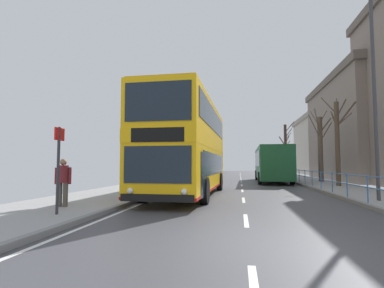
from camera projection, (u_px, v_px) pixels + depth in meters
ground at (211, 241)px, 5.85m from camera, size 15.80×140.00×0.20m
double_decker_bus_main at (188, 147)px, 15.05m from camera, size 2.97×10.78×4.55m
background_bus_far_lane at (272, 163)px, 26.86m from camera, size 2.84×10.94×3.00m
pedestrian_railing_far_kerb at (312, 176)px, 19.41m from camera, size 0.05×29.81×1.01m
pedestrian_with_backpack at (63, 179)px, 10.06m from camera, size 0.55×0.57×1.58m
bus_stop_sign_near at (58, 160)px, 8.53m from camera, size 0.08×0.44×2.45m
street_lamp_far_side at (373, 72)px, 12.06m from camera, size 0.28×0.60×8.90m
bare_tree_far_00 at (286, 149)px, 40.02m from camera, size 2.25×3.54×7.12m
bare_tree_far_01 at (320, 147)px, 25.33m from camera, size 2.26×1.88×6.02m
bare_tree_far_02 at (338, 139)px, 20.12m from camera, size 1.87×2.93×6.15m
background_building_00 at (348, 144)px, 46.78m from camera, size 13.61×18.31×9.25m
background_building_02 at (378, 128)px, 30.38m from camera, size 10.23×17.05×10.32m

